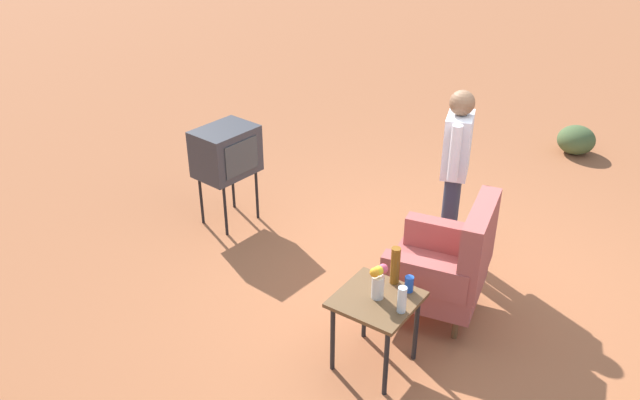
{
  "coord_description": "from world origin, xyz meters",
  "views": [
    {
      "loc": [
        4.43,
        1.81,
        3.47
      ],
      "look_at": [
        0.22,
        -1.13,
        0.65
      ],
      "focal_mm": 36.63,
      "sensor_mm": 36.0,
      "label": 1
    }
  ],
  "objects_px": {
    "armchair": "(447,264)",
    "side_table": "(376,308)",
    "bottle_short_clear": "(402,300)",
    "bottle_tall_amber": "(395,266)",
    "soda_can_blue": "(409,284)",
    "tv_on_stand": "(226,152)",
    "flower_vase": "(378,280)",
    "person_standing": "(455,166)"
  },
  "relations": [
    {
      "from": "armchair",
      "to": "bottle_short_clear",
      "type": "distance_m",
      "value": 0.91
    },
    {
      "from": "soda_can_blue",
      "to": "flower_vase",
      "type": "distance_m",
      "value": 0.26
    },
    {
      "from": "bottle_short_clear",
      "to": "bottle_tall_amber",
      "type": "bearing_deg",
      "value": -142.6
    },
    {
      "from": "person_standing",
      "to": "flower_vase",
      "type": "xyz_separation_m",
      "value": [
        1.68,
        0.2,
        -0.17
      ]
    },
    {
      "from": "bottle_tall_amber",
      "to": "soda_can_blue",
      "type": "relative_size",
      "value": 2.46
    },
    {
      "from": "tv_on_stand",
      "to": "bottle_tall_amber",
      "type": "relative_size",
      "value": 3.43
    },
    {
      "from": "tv_on_stand",
      "to": "bottle_short_clear",
      "type": "distance_m",
      "value": 2.73
    },
    {
      "from": "soda_can_blue",
      "to": "flower_vase",
      "type": "relative_size",
      "value": 0.46
    },
    {
      "from": "armchair",
      "to": "bottle_tall_amber",
      "type": "distance_m",
      "value": 0.69
    },
    {
      "from": "flower_vase",
      "to": "bottle_tall_amber",
      "type": "bearing_deg",
      "value": 177.62
    },
    {
      "from": "flower_vase",
      "to": "soda_can_blue",
      "type": "bearing_deg",
      "value": 143.27
    },
    {
      "from": "person_standing",
      "to": "side_table",
      "type": "bearing_deg",
      "value": 6.76
    },
    {
      "from": "tv_on_stand",
      "to": "bottle_short_clear",
      "type": "bearing_deg",
      "value": 68.05
    },
    {
      "from": "armchair",
      "to": "flower_vase",
      "type": "relative_size",
      "value": 4.0
    },
    {
      "from": "armchair",
      "to": "side_table",
      "type": "bearing_deg",
      "value": -10.91
    },
    {
      "from": "bottle_tall_amber",
      "to": "side_table",
      "type": "bearing_deg",
      "value": -2.97
    },
    {
      "from": "person_standing",
      "to": "soda_can_blue",
      "type": "xyz_separation_m",
      "value": [
        1.48,
        0.35,
        -0.26
      ]
    },
    {
      "from": "tv_on_stand",
      "to": "person_standing",
      "type": "distance_m",
      "value": 2.23
    },
    {
      "from": "armchair",
      "to": "soda_can_blue",
      "type": "distance_m",
      "value": 0.67
    },
    {
      "from": "tv_on_stand",
      "to": "person_standing",
      "type": "xyz_separation_m",
      "value": [
        -0.7,
        2.12,
        0.16
      ]
    },
    {
      "from": "bottle_tall_amber",
      "to": "bottle_short_clear",
      "type": "height_order",
      "value": "bottle_tall_amber"
    },
    {
      "from": "soda_can_blue",
      "to": "bottle_short_clear",
      "type": "bearing_deg",
      "value": 16.09
    },
    {
      "from": "person_standing",
      "to": "bottle_tall_amber",
      "type": "bearing_deg",
      "value": 8.3
    },
    {
      "from": "bottle_short_clear",
      "to": "person_standing",
      "type": "bearing_deg",
      "value": -166.4
    },
    {
      "from": "side_table",
      "to": "person_standing",
      "type": "relative_size",
      "value": 0.38
    },
    {
      "from": "tv_on_stand",
      "to": "armchair",
      "type": "bearing_deg",
      "value": 86.86
    },
    {
      "from": "bottle_tall_amber",
      "to": "soda_can_blue",
      "type": "distance_m",
      "value": 0.17
    },
    {
      "from": "bottle_tall_amber",
      "to": "armchair",
      "type": "bearing_deg",
      "value": 166.17
    },
    {
      "from": "tv_on_stand",
      "to": "bottle_short_clear",
      "type": "xyz_separation_m",
      "value": [
        1.02,
        2.53,
        -0.07
      ]
    },
    {
      "from": "armchair",
      "to": "tv_on_stand",
      "type": "height_order",
      "value": "armchair"
    },
    {
      "from": "side_table",
      "to": "tv_on_stand",
      "type": "xyz_separation_m",
      "value": [
        -0.99,
        -2.32,
        0.26
      ]
    },
    {
      "from": "armchair",
      "to": "person_standing",
      "type": "height_order",
      "value": "person_standing"
    },
    {
      "from": "person_standing",
      "to": "soda_can_blue",
      "type": "bearing_deg",
      "value": 13.2
    },
    {
      "from": "bottle_short_clear",
      "to": "flower_vase",
      "type": "xyz_separation_m",
      "value": [
        -0.04,
        -0.21,
        0.05
      ]
    },
    {
      "from": "bottle_tall_amber",
      "to": "tv_on_stand",
      "type": "bearing_deg",
      "value": -107.92
    },
    {
      "from": "side_table",
      "to": "bottle_short_clear",
      "type": "relative_size",
      "value": 3.08
    },
    {
      "from": "bottle_tall_amber",
      "to": "bottle_short_clear",
      "type": "xyz_separation_m",
      "value": [
        0.27,
        0.2,
        -0.05
      ]
    },
    {
      "from": "armchair",
      "to": "soda_can_blue",
      "type": "xyz_separation_m",
      "value": [
        0.65,
        -0.02,
        0.18
      ]
    },
    {
      "from": "bottle_tall_amber",
      "to": "bottle_short_clear",
      "type": "distance_m",
      "value": 0.34
    },
    {
      "from": "side_table",
      "to": "soda_can_blue",
      "type": "bearing_deg",
      "value": 143.97
    },
    {
      "from": "armchair",
      "to": "side_table",
      "type": "distance_m",
      "value": 0.87
    },
    {
      "from": "armchair",
      "to": "soda_can_blue",
      "type": "bearing_deg",
      "value": -1.39
    }
  ]
}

